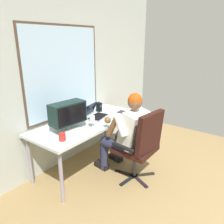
{
  "coord_description": "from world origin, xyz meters",
  "views": [
    {
      "loc": [
        -1.97,
        0.22,
        1.88
      ],
      "look_at": [
        0.34,
        1.95,
        0.92
      ],
      "focal_mm": 35.04,
      "sensor_mm": 36.0,
      "label": 1
    }
  ],
  "objects_px": {
    "laptop": "(94,113)",
    "cd_case": "(122,112)",
    "desk": "(88,125)",
    "desk_speaker": "(99,107)",
    "wine_glass": "(92,120)",
    "coffee_mug": "(62,137)",
    "crt_monitor": "(68,113)",
    "office_chair": "(142,143)",
    "person_seated": "(127,132)"
  },
  "relations": [
    {
      "from": "person_seated",
      "to": "wine_glass",
      "type": "relative_size",
      "value": 7.6
    },
    {
      "from": "desk",
      "to": "cd_case",
      "type": "height_order",
      "value": "cd_case"
    },
    {
      "from": "wine_glass",
      "to": "cd_case",
      "type": "distance_m",
      "value": 0.79
    },
    {
      "from": "laptop",
      "to": "wine_glass",
      "type": "relative_size",
      "value": 2.57
    },
    {
      "from": "office_chair",
      "to": "cd_case",
      "type": "distance_m",
      "value": 0.86
    },
    {
      "from": "desk",
      "to": "laptop",
      "type": "xyz_separation_m",
      "value": [
        0.21,
        0.05,
        0.11
      ]
    },
    {
      "from": "desk_speaker",
      "to": "office_chair",
      "type": "bearing_deg",
      "value": -107.43
    },
    {
      "from": "crt_monitor",
      "to": "desk_speaker",
      "type": "bearing_deg",
      "value": 11.63
    },
    {
      "from": "laptop",
      "to": "coffee_mug",
      "type": "relative_size",
      "value": 4.42
    },
    {
      "from": "wine_glass",
      "to": "coffee_mug",
      "type": "distance_m",
      "value": 0.53
    },
    {
      "from": "person_seated",
      "to": "office_chair",
      "type": "bearing_deg",
      "value": -95.84
    },
    {
      "from": "crt_monitor",
      "to": "wine_glass",
      "type": "bearing_deg",
      "value": -38.62
    },
    {
      "from": "desk",
      "to": "wine_glass",
      "type": "xyz_separation_m",
      "value": [
        -0.13,
        -0.21,
        0.17
      ]
    },
    {
      "from": "desk",
      "to": "cd_case",
      "type": "distance_m",
      "value": 0.68
    },
    {
      "from": "wine_glass",
      "to": "desk_speaker",
      "type": "height_order",
      "value": "wine_glass"
    },
    {
      "from": "office_chair",
      "to": "person_seated",
      "type": "distance_m",
      "value": 0.27
    },
    {
      "from": "cd_case",
      "to": "crt_monitor",
      "type": "bearing_deg",
      "value": 171.26
    },
    {
      "from": "person_seated",
      "to": "laptop",
      "type": "height_order",
      "value": "person_seated"
    },
    {
      "from": "person_seated",
      "to": "coffee_mug",
      "type": "height_order",
      "value": "person_seated"
    },
    {
      "from": "coffee_mug",
      "to": "wine_glass",
      "type": "bearing_deg",
      "value": -1.09
    },
    {
      "from": "desk_speaker",
      "to": "wine_glass",
      "type": "bearing_deg",
      "value": -147.73
    },
    {
      "from": "wine_glass",
      "to": "person_seated",
      "type": "bearing_deg",
      "value": -51.21
    },
    {
      "from": "cd_case",
      "to": "laptop",
      "type": "bearing_deg",
      "value": 154.17
    },
    {
      "from": "crt_monitor",
      "to": "laptop",
      "type": "xyz_separation_m",
      "value": [
        0.58,
        0.06,
        -0.17
      ]
    },
    {
      "from": "desk",
      "to": "desk_speaker",
      "type": "relative_size",
      "value": 11.37
    },
    {
      "from": "laptop",
      "to": "coffee_mug",
      "type": "height_order",
      "value": "laptop"
    },
    {
      "from": "desk",
      "to": "coffee_mug",
      "type": "bearing_deg",
      "value": -163.35
    },
    {
      "from": "wine_glass",
      "to": "desk_speaker",
      "type": "relative_size",
      "value": 1.05
    },
    {
      "from": "office_chair",
      "to": "cd_case",
      "type": "height_order",
      "value": "office_chair"
    },
    {
      "from": "desk",
      "to": "crt_monitor",
      "type": "relative_size",
      "value": 3.55
    },
    {
      "from": "person_seated",
      "to": "desk_speaker",
      "type": "xyz_separation_m",
      "value": [
        0.29,
        0.74,
        0.16
      ]
    },
    {
      "from": "laptop",
      "to": "desk_speaker",
      "type": "height_order",
      "value": "laptop"
    },
    {
      "from": "person_seated",
      "to": "crt_monitor",
      "type": "bearing_deg",
      "value": 133.82
    },
    {
      "from": "wine_glass",
      "to": "desk_speaker",
      "type": "distance_m",
      "value": 0.7
    },
    {
      "from": "crt_monitor",
      "to": "coffee_mug",
      "type": "distance_m",
      "value": 0.38
    },
    {
      "from": "office_chair",
      "to": "wine_glass",
      "type": "bearing_deg",
      "value": 113.28
    },
    {
      "from": "desk",
      "to": "office_chair",
      "type": "xyz_separation_m",
      "value": [
        0.14,
        -0.84,
        -0.1
      ]
    },
    {
      "from": "person_seated",
      "to": "cd_case",
      "type": "bearing_deg",
      "value": 40.27
    },
    {
      "from": "laptop",
      "to": "cd_case",
      "type": "distance_m",
      "value": 0.5
    },
    {
      "from": "office_chair",
      "to": "coffee_mug",
      "type": "relative_size",
      "value": 10.89
    },
    {
      "from": "laptop",
      "to": "wine_glass",
      "type": "height_order",
      "value": "laptop"
    },
    {
      "from": "desk_speaker",
      "to": "coffee_mug",
      "type": "bearing_deg",
      "value": -162.02
    },
    {
      "from": "office_chair",
      "to": "coffee_mug",
      "type": "xyz_separation_m",
      "value": [
        -0.8,
        0.64,
        0.21
      ]
    },
    {
      "from": "wine_glass",
      "to": "desk_speaker",
      "type": "bearing_deg",
      "value": 32.27
    },
    {
      "from": "office_chair",
      "to": "person_seated",
      "type": "bearing_deg",
      "value": 84.16
    },
    {
      "from": "person_seated",
      "to": "laptop",
      "type": "xyz_separation_m",
      "value": [
        0.04,
        0.63,
        0.14
      ]
    },
    {
      "from": "person_seated",
      "to": "cd_case",
      "type": "xyz_separation_m",
      "value": [
        0.49,
        0.41,
        0.09
      ]
    },
    {
      "from": "office_chair",
      "to": "laptop",
      "type": "xyz_separation_m",
      "value": [
        0.06,
        0.89,
        0.22
      ]
    },
    {
      "from": "desk",
      "to": "desk_speaker",
      "type": "height_order",
      "value": "desk_speaker"
    },
    {
      "from": "cd_case",
      "to": "desk",
      "type": "bearing_deg",
      "value": 165.81
    }
  ]
}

